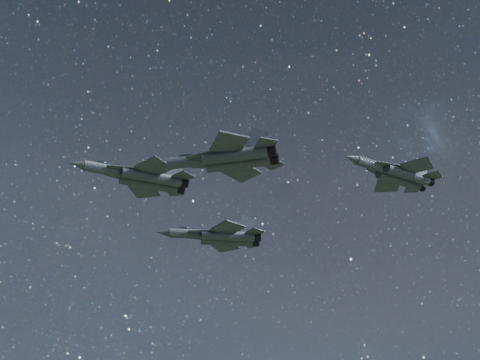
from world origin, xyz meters
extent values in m
cylinder|color=#343B42|center=(-19.41, -6.51, 145.96)|extent=(7.69, 3.23, 1.59)
cone|color=#343B42|center=(-24.17, -7.60, 145.96)|extent=(2.70, 1.93, 1.42)
ellipsoid|color=black|center=(-20.60, -6.78, 146.73)|extent=(2.60, 1.58, 0.78)
cube|color=#343B42|center=(-14.25, -5.33, 145.91)|extent=(8.47, 3.35, 1.32)
cylinder|color=#343B42|center=(-13.63, -6.23, 145.46)|extent=(8.69, 3.46, 1.59)
cylinder|color=#343B42|center=(-14.08, -4.24, 145.46)|extent=(8.69, 3.46, 1.59)
cylinder|color=black|center=(-9.07, -5.18, 145.46)|extent=(1.62, 1.72, 1.47)
cylinder|color=black|center=(-9.52, -3.20, 145.46)|extent=(1.62, 1.72, 1.47)
cube|color=#343B42|center=(-17.32, -7.44, 145.84)|extent=(5.33, 1.30, 0.12)
cube|color=#343B42|center=(-17.93, -4.76, 145.84)|extent=(5.29, 3.17, 0.12)
cube|color=#343B42|center=(-13.28, -8.65, 145.66)|extent=(5.83, 5.83, 0.20)
cube|color=#343B42|center=(-14.83, -1.91, 145.66)|extent=(5.08, 5.40, 0.20)
cube|color=#343B42|center=(-9.17, -6.56, 145.66)|extent=(3.45, 3.46, 0.15)
cube|color=#343B42|center=(-10.21, -2.00, 145.66)|extent=(2.98, 3.12, 0.15)
cube|color=#343B42|center=(-10.70, -5.82, 147.39)|extent=(3.53, 0.67, 3.62)
cube|color=#343B42|center=(-11.26, -3.34, 147.39)|extent=(3.42, 1.22, 3.62)
cylinder|color=#343B42|center=(-6.62, 14.91, 146.62)|extent=(8.27, 1.92, 1.73)
cone|color=#343B42|center=(-11.96, 15.03, 146.62)|extent=(2.70, 1.62, 1.56)
ellipsoid|color=black|center=(-7.96, 14.94, 147.46)|extent=(2.67, 1.23, 0.86)
cube|color=#343B42|center=(-0.84, 14.77, 146.57)|extent=(9.15, 1.88, 1.45)
cylinder|color=#343B42|center=(-0.42, 13.65, 146.07)|extent=(9.38, 1.95, 1.73)
cylinder|color=#343B42|center=(-0.37, 15.87, 146.07)|extent=(9.38, 1.95, 1.73)
cylinder|color=black|center=(4.69, 13.53, 146.07)|extent=(1.48, 1.63, 1.60)
cylinder|color=black|center=(4.74, 15.76, 146.07)|extent=(1.48, 1.63, 1.60)
cube|color=#343B42|center=(-4.66, 13.36, 146.49)|extent=(5.91, 2.43, 0.13)
cube|color=#343B42|center=(-4.59, 16.36, 146.49)|extent=(5.91, 2.18, 0.13)
cube|color=#343B42|center=(-0.71, 10.99, 146.29)|extent=(6.07, 6.27, 0.22)
cube|color=#343B42|center=(-0.53, 18.55, 146.29)|extent=(6.16, 6.32, 0.22)
cube|color=#343B42|center=(4.21, 12.10, 146.29)|extent=(3.58, 3.67, 0.17)
cube|color=#343B42|center=(4.33, 17.21, 146.29)|extent=(3.63, 3.70, 0.17)
cube|color=#343B42|center=(2.79, 13.30, 148.18)|extent=(3.86, 0.58, 3.96)
cube|color=#343B42|center=(2.86, 16.08, 148.18)|extent=(3.87, 0.52, 3.96)
cylinder|color=#343B42|center=(-7.71, -10.59, 145.92)|extent=(7.98, 4.20, 1.66)
cone|color=#343B42|center=(-12.53, -8.88, 145.92)|extent=(2.91, 2.26, 1.49)
ellipsoid|color=black|center=(-8.92, -10.16, 146.72)|extent=(2.76, 1.90, 0.82)
cube|color=#343B42|center=(-2.49, -12.44, 145.86)|extent=(8.76, 4.43, 1.38)
cylinder|color=#343B42|center=(-2.45, -13.59, 145.39)|extent=(8.99, 4.56, 1.66)
cylinder|color=#343B42|center=(-1.73, -11.58, 145.39)|extent=(8.99, 4.56, 1.66)
cylinder|color=black|center=(2.17, -15.22, 145.39)|extent=(1.82, 1.91, 1.53)
cylinder|color=black|center=(2.88, -13.22, 145.39)|extent=(1.82, 1.91, 1.53)
cube|color=#343B42|center=(-6.39, -12.58, 145.79)|extent=(5.37, 3.82, 0.13)
cube|color=#343B42|center=(-5.42, -9.87, 145.79)|extent=(5.65, 1.98, 0.13)
cube|color=#343B42|center=(-3.50, -15.92, 145.60)|extent=(4.94, 5.35, 0.21)
cube|color=#343B42|center=(-1.08, -9.10, 145.60)|extent=(6.10, 6.02, 0.21)
cube|color=#343B42|center=(1.31, -16.39, 145.60)|extent=(2.89, 3.06, 0.16)
cube|color=#343B42|center=(2.94, -11.77, 145.60)|extent=(3.62, 3.59, 0.16)
cube|color=#343B42|center=(0.38, -14.87, 147.41)|extent=(3.45, 1.68, 3.79)
cube|color=#343B42|center=(1.27, -12.36, 147.41)|extent=(3.63, 1.11, 3.79)
cylinder|color=#343B42|center=(19.58, -7.98, 148.90)|extent=(7.19, 3.96, 1.50)
cone|color=#343B42|center=(15.27, -9.64, 148.90)|extent=(2.64, 2.09, 1.35)
ellipsoid|color=black|center=(18.50, -8.40, 149.62)|extent=(2.50, 1.77, 0.74)
cube|color=#343B42|center=(24.26, -6.18, 148.85)|extent=(7.89, 4.18, 1.25)
cylinder|color=#343B42|center=(24.96, -6.95, 148.42)|extent=(8.09, 4.31, 1.50)
cylinder|color=#343B42|center=(24.27, -5.15, 148.42)|extent=(8.09, 4.31, 1.50)
cylinder|color=black|center=(29.09, -5.36, 148.42)|extent=(1.67, 1.74, 1.39)
cylinder|color=black|center=(28.40, -3.56, 148.42)|extent=(1.67, 1.74, 1.39)
cube|color=#343B42|center=(21.67, -8.57, 148.78)|extent=(5.12, 1.92, 0.12)
cube|color=#343B42|center=(20.73, -6.15, 148.78)|extent=(4.81, 3.55, 0.12)
cube|color=#343B42|center=(25.61, -9.17, 148.61)|extent=(5.51, 5.41, 0.19)
cube|color=#343B42|center=(23.26, -3.06, 148.61)|extent=(4.38, 4.76, 0.19)
cube|color=#343B42|center=(29.18, -6.66, 148.61)|extent=(3.26, 3.24, 0.14)
cube|color=#343B42|center=(27.59, -2.53, 148.61)|extent=(2.56, 2.72, 0.14)
cube|color=#343B42|center=(27.65, -6.17, 150.25)|extent=(3.26, 1.09, 3.43)
cube|color=#343B42|center=(26.79, -3.92, 150.25)|extent=(3.08, 1.59, 3.43)
camera|label=1|loc=(-9.89, -76.62, 104.15)|focal=42.00mm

